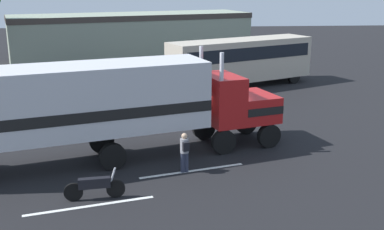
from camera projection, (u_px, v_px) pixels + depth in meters
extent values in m
plane|color=black|center=(219.00, 142.00, 22.75)|extent=(120.00, 120.00, 0.00)
cube|color=silver|center=(193.00, 171.00, 19.27)|extent=(4.28, 1.34, 0.01)
cube|color=silver|center=(90.00, 206.00, 16.25)|extent=(4.30, 1.27, 0.01)
cube|color=#B21919|center=(252.00, 106.00, 22.47)|extent=(2.46, 2.92, 1.20)
cube|color=#B21919|center=(222.00, 99.00, 21.76)|extent=(2.08, 2.80, 2.20)
cube|color=silver|center=(270.00, 105.00, 22.81)|extent=(0.70, 2.03, 1.08)
cube|color=black|center=(252.00, 105.00, 22.45)|extent=(2.48, 2.96, 0.36)
cylinder|color=silver|center=(201.00, 82.00, 22.38)|extent=(0.18, 0.18, 3.40)
cylinder|color=silver|center=(221.00, 92.00, 20.42)|extent=(0.18, 0.18, 3.40)
cube|color=silver|center=(80.00, 100.00, 19.32)|extent=(10.80, 5.61, 2.80)
cube|color=black|center=(80.00, 110.00, 19.43)|extent=(10.81, 5.65, 0.44)
cylinder|color=silver|center=(218.00, 117.00, 23.41)|extent=(1.43, 1.00, 0.64)
cylinder|color=black|center=(246.00, 123.00, 23.87)|extent=(1.14, 0.61, 1.10)
cylinder|color=black|center=(269.00, 136.00, 21.91)|extent=(1.14, 0.61, 1.10)
cylinder|color=black|center=(204.00, 128.00, 23.04)|extent=(1.14, 0.61, 1.10)
cylinder|color=black|center=(224.00, 142.00, 21.08)|extent=(1.14, 0.61, 1.10)
cylinder|color=black|center=(101.00, 140.00, 21.25)|extent=(1.14, 0.61, 1.10)
cylinder|color=black|center=(113.00, 157.00, 19.29)|extent=(1.14, 0.61, 1.10)
cylinder|color=#2D3347|center=(183.00, 163.00, 19.04)|extent=(0.18, 0.18, 0.82)
cylinder|color=#2D3347|center=(186.00, 162.00, 19.09)|extent=(0.18, 0.18, 0.82)
cylinder|color=gray|center=(184.00, 146.00, 18.88)|extent=(0.34, 0.34, 0.58)
sphere|color=tan|center=(184.00, 136.00, 18.77)|extent=(0.23, 0.23, 0.23)
cube|color=black|center=(186.00, 147.00, 18.69)|extent=(0.29, 0.22, 0.36)
cube|color=#BFB29E|center=(241.00, 60.00, 34.29)|extent=(11.02, 7.07, 2.90)
cube|color=black|center=(241.00, 52.00, 34.14)|extent=(10.44, 6.82, 0.90)
cylinder|color=black|center=(274.00, 72.00, 37.61)|extent=(1.02, 0.69, 1.00)
cylinder|color=black|center=(294.00, 77.00, 35.74)|extent=(1.02, 0.69, 1.00)
cylinder|color=black|center=(188.00, 82.00, 33.82)|extent=(1.02, 0.69, 1.00)
cylinder|color=black|center=(205.00, 88.00, 31.95)|extent=(1.02, 0.69, 1.00)
cube|color=maroon|center=(10.00, 86.00, 31.66)|extent=(4.74, 3.59, 0.70)
cube|color=#1E232D|center=(12.00, 77.00, 31.59)|extent=(2.62, 2.43, 0.55)
cylinder|color=black|center=(37.00, 91.00, 31.87)|extent=(0.67, 0.48, 0.64)
cylinder|color=black|center=(31.00, 87.00, 33.15)|extent=(0.67, 0.48, 0.64)
cylinder|color=black|center=(116.00, 189.00, 16.84)|extent=(0.67, 0.18, 0.66)
cylinder|color=black|center=(73.00, 192.00, 16.56)|extent=(0.67, 0.18, 0.66)
cube|color=black|center=(94.00, 183.00, 16.62)|extent=(1.12, 0.37, 0.36)
cylinder|color=silver|center=(112.00, 177.00, 16.70)|extent=(0.29, 0.10, 0.69)
cube|color=gray|center=(133.00, 37.00, 46.17)|extent=(23.34, 12.46, 4.41)
cube|color=#3F3833|center=(132.00, 16.00, 45.65)|extent=(23.46, 12.59, 0.50)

